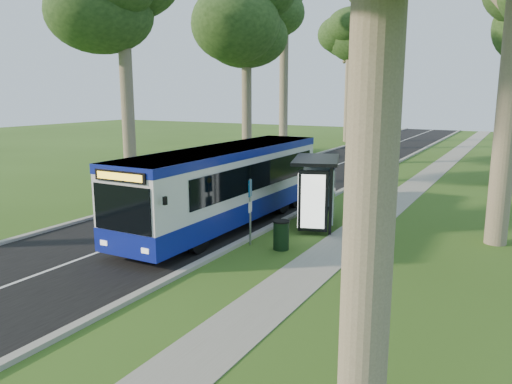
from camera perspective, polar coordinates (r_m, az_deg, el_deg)
ground at (r=15.40m, az=-5.21°, el=-7.69°), size 120.00×120.00×0.00m
road at (r=25.45m, az=0.78°, el=-0.02°), size 7.00×100.00×0.02m
kerb_east at (r=24.04m, az=8.17°, el=-0.69°), size 0.25×100.00×0.12m
kerb_west at (r=27.23m, az=-5.74°, el=0.78°), size 0.25×100.00×0.12m
centre_line at (r=25.45m, az=0.78°, el=0.01°), size 0.12×100.00×0.00m
footpath at (r=23.20m, az=15.12°, el=-1.53°), size 1.50×100.00×0.02m
bus at (r=18.97m, az=-3.30°, el=0.78°), size 2.40×11.26×2.98m
bus_stop_sign at (r=16.46m, az=-0.67°, el=-1.32°), size 0.13×0.31×2.23m
bus_shelter at (r=18.52m, az=6.79°, el=1.35°), size 2.49×3.37×2.59m
litter_bin at (r=16.18m, az=2.89°, el=-4.92°), size 0.55×0.55×0.96m
car_white at (r=38.44m, az=3.55°, el=5.03°), size 2.82×5.13×1.65m
car_silver at (r=41.94m, az=3.66°, el=5.37°), size 1.54×4.25×1.39m
tree_west_e at (r=53.13m, az=10.72°, el=17.85°), size 5.20×5.20×15.18m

